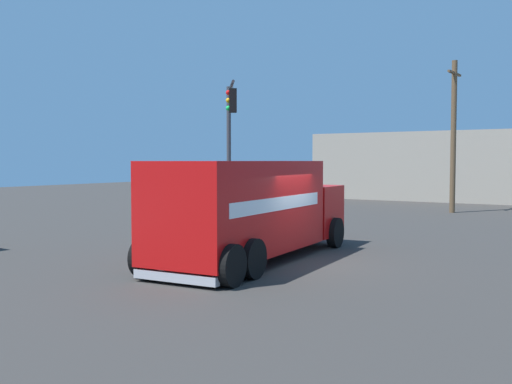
{
  "coord_description": "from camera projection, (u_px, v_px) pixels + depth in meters",
  "views": [
    {
      "loc": [
        7.92,
        -14.43,
        2.9
      ],
      "look_at": [
        -1.1,
        -0.37,
        2.0
      ],
      "focal_mm": 40.81,
      "sensor_mm": 36.0,
      "label": 1
    }
  ],
  "objects": [
    {
      "name": "ground_plane",
      "position": [
        295.0,
        262.0,
        16.56
      ],
      "size": [
        100.0,
        100.0,
        0.0
      ],
      "primitive_type": "plane",
      "color": "#33302D"
    },
    {
      "name": "delivery_truck",
      "position": [
        252.0,
        209.0,
        16.77
      ],
      "size": [
        3.43,
        8.63,
        2.89
      ],
      "color": "red",
      "rests_on": "ground"
    },
    {
      "name": "traffic_light_primary",
      "position": [
        230.0,
        134.0,
        25.44
      ],
      "size": [
        2.43,
        3.04,
        6.27
      ],
      "color": "#38383D",
      "rests_on": "ground"
    },
    {
      "name": "utility_pole",
      "position": [
        453.0,
        135.0,
        32.23
      ],
      "size": [
        0.3,
        2.2,
        8.42
      ],
      "color": "brown",
      "rests_on": "ground"
    },
    {
      "name": "building_backdrop",
      "position": [
        446.0,
        166.0,
        42.88
      ],
      "size": [
        19.07,
        6.0,
        4.98
      ],
      "primitive_type": "cube",
      "color": "gray",
      "rests_on": "ground"
    }
  ]
}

